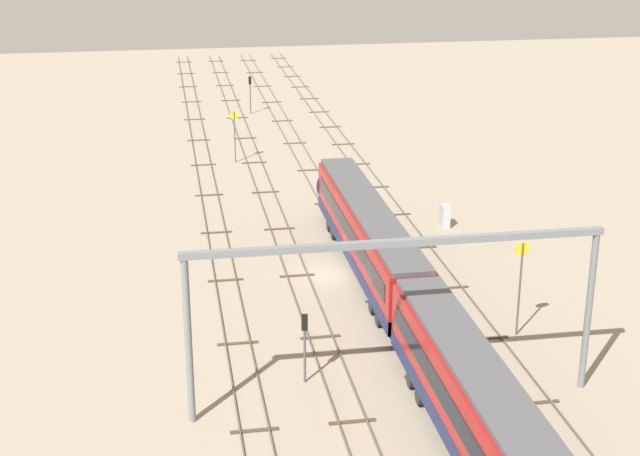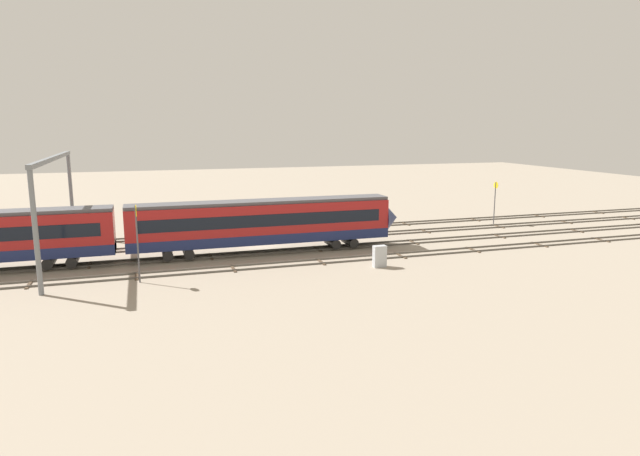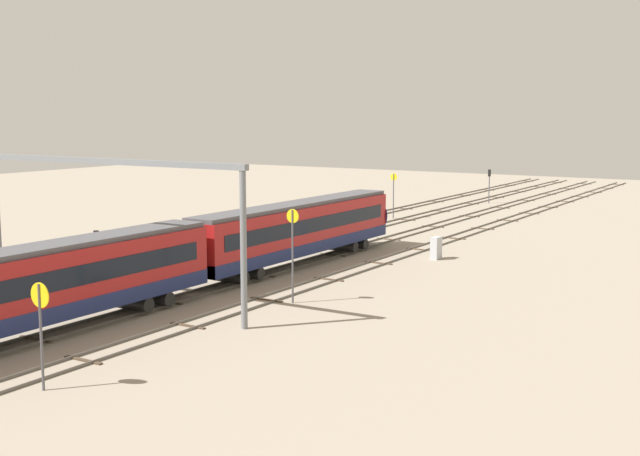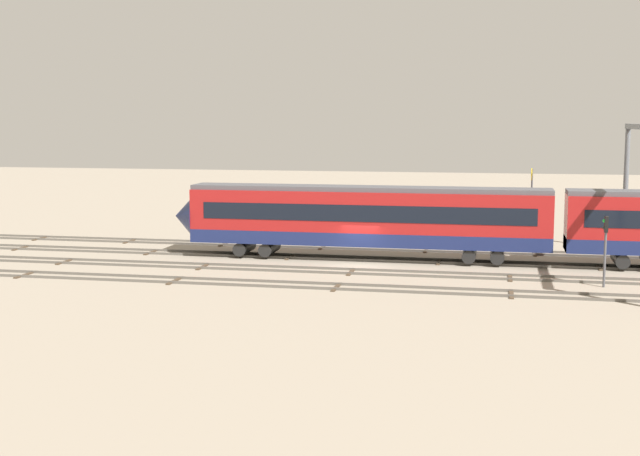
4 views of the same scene
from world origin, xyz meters
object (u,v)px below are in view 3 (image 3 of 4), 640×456
at_px(speed_sign_far_trackside, 41,317).
at_px(relay_cabinet, 436,248).
at_px(speed_sign_near_foreground, 394,190).
at_px(signal_light_trackside_departure, 97,251).
at_px(signal_light_trackside_approach, 489,181).
at_px(overhead_gantry, 106,194).
at_px(speed_sign_mid_trackside, 293,244).

relative_size(speed_sign_far_trackside, relay_cabinet, 2.60).
height_order(speed_sign_near_foreground, signal_light_trackside_departure, speed_sign_near_foreground).
xyz_separation_m(speed_sign_far_trackside, relay_cabinet, (38.46, -1.27, -2.30)).
xyz_separation_m(signal_light_trackside_approach, relay_cabinet, (-42.20, -11.16, -1.99)).
relative_size(overhead_gantry, relay_cabinet, 11.72).
xyz_separation_m(speed_sign_far_trackside, signal_light_trackside_departure, (15.75, 13.38, -0.56)).
distance_m(overhead_gantry, speed_sign_mid_trackside, 11.76).
height_order(signal_light_trackside_departure, relay_cabinet, signal_light_trackside_departure).
relative_size(overhead_gantry, signal_light_trackside_departure, 5.31).
bearing_deg(speed_sign_mid_trackside, signal_light_trackside_departure, 105.00).
bearing_deg(speed_sign_mid_trackside, overhead_gantry, 125.58).
bearing_deg(speed_sign_near_foreground, signal_light_trackside_approach, -9.69).
distance_m(overhead_gantry, signal_light_trackside_approach, 68.03).
relative_size(overhead_gantry, speed_sign_mid_trackside, 3.60).
relative_size(speed_sign_near_foreground, signal_light_trackside_approach, 1.15).
relative_size(speed_sign_mid_trackside, speed_sign_far_trackside, 1.25).
relative_size(speed_sign_far_trackside, signal_light_trackside_approach, 1.07).
xyz_separation_m(signal_light_trackside_approach, signal_light_trackside_departure, (-64.91, 3.49, -0.24)).
bearing_deg(speed_sign_far_trackside, relay_cabinet, -1.89).
height_order(speed_sign_far_trackside, signal_light_trackside_departure, speed_sign_far_trackside).
distance_m(speed_sign_far_trackside, signal_light_trackside_approach, 81.27).
distance_m(speed_sign_mid_trackside, relay_cabinet, 19.37).
xyz_separation_m(speed_sign_far_trackside, signal_light_trackside_approach, (80.66, 9.89, -0.32)).
bearing_deg(speed_sign_far_trackside, speed_sign_near_foreground, 12.63).
xyz_separation_m(speed_sign_near_foreground, relay_cabinet, (-21.46, -14.70, -2.29)).
bearing_deg(overhead_gantry, speed_sign_mid_trackside, -54.42).
relative_size(signal_light_trackside_approach, relay_cabinet, 2.43).
bearing_deg(speed_sign_mid_trackside, signal_light_trackside_approach, 9.17).
distance_m(speed_sign_far_trackside, relay_cabinet, 38.55).
height_order(signal_light_trackside_approach, relay_cabinet, signal_light_trackside_approach).
distance_m(speed_sign_mid_trackside, signal_light_trackside_approach, 62.12).
relative_size(speed_sign_mid_trackside, relay_cabinet, 3.25).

